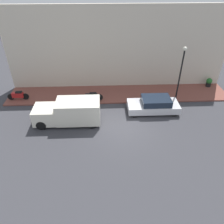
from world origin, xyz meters
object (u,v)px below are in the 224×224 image
at_px(motorcycle_black, 92,96).
at_px(motorcycle_red, 18,95).
at_px(streetlamp, 181,68).
at_px(delivery_van, 68,112).
at_px(potted_plant, 209,82).
at_px(parked_car, 154,105).

xyz_separation_m(motorcycle_black, motorcycle_red, (0.45, 6.28, 0.00)).
xyz_separation_m(motorcycle_black, streetlamp, (-0.15, -7.21, 2.49)).
xyz_separation_m(delivery_van, motorcycle_black, (2.85, -1.56, -0.40)).
bearing_deg(motorcycle_red, delivery_van, -124.93).
xyz_separation_m(delivery_van, streetlamp, (2.70, -8.77, 2.08)).
bearing_deg(motorcycle_black, streetlamp, -91.22).
xyz_separation_m(delivery_van, potted_plant, (5.00, -12.58, -0.39)).
height_order(delivery_van, potted_plant, delivery_van).
distance_m(motorcycle_black, streetlamp, 7.63).
distance_m(motorcycle_black, motorcycle_red, 6.30).
relative_size(parked_car, motorcycle_black, 2.09).
distance_m(delivery_van, motorcycle_red, 5.78).
xyz_separation_m(parked_car, motorcycle_red, (2.10, 11.26, -0.07)).
bearing_deg(motorcycle_red, parked_car, -100.58).
relative_size(motorcycle_black, potted_plant, 2.33).
bearing_deg(delivery_van, parked_car, -79.63).
bearing_deg(motorcycle_red, potted_plant, -84.39).
relative_size(streetlamp, potted_plant, 5.58).
bearing_deg(delivery_van, motorcycle_black, -28.71).
height_order(delivery_van, motorcycle_black, delivery_van).
distance_m(delivery_van, motorcycle_black, 3.27).
bearing_deg(delivery_van, streetlamp, -72.91).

